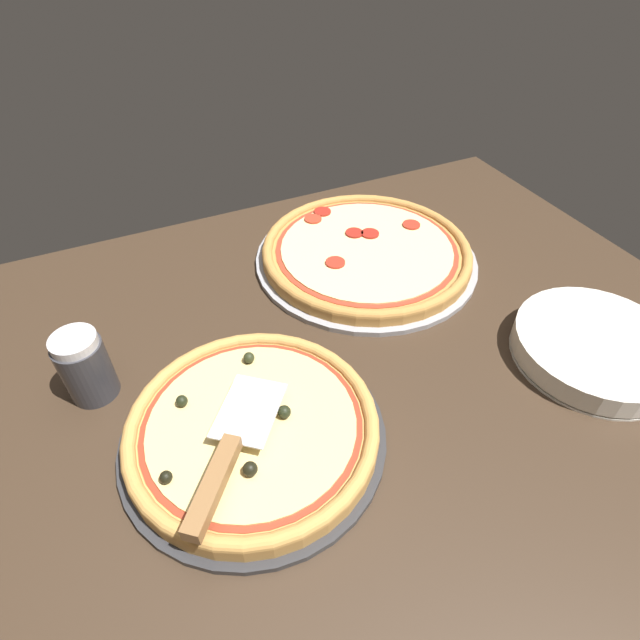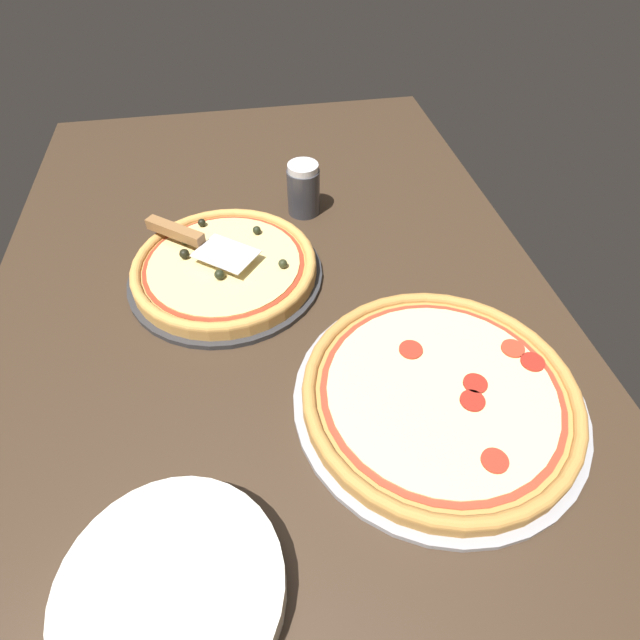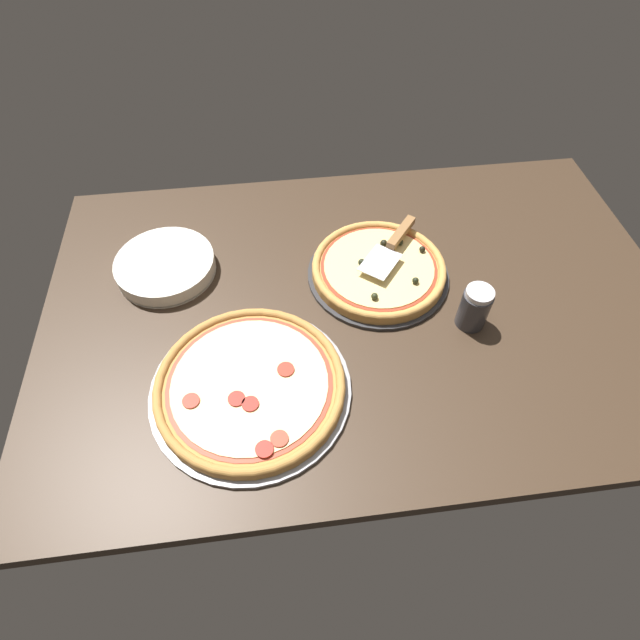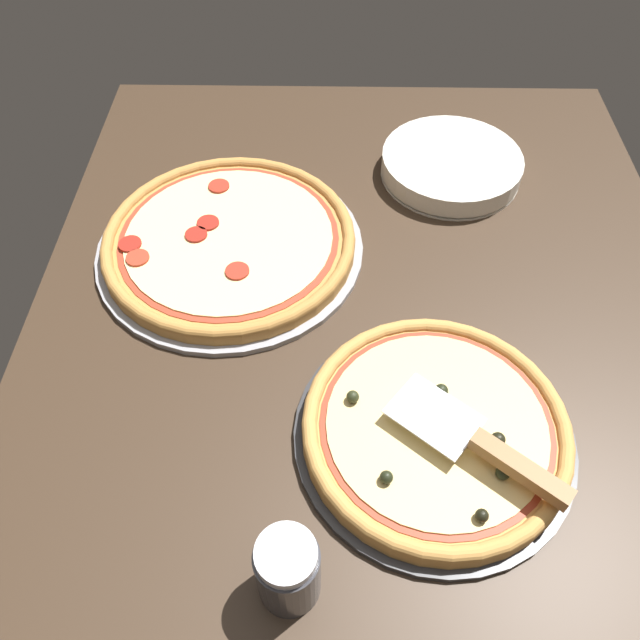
% 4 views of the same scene
% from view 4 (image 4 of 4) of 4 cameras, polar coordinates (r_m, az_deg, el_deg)
% --- Properties ---
extents(ground_plane, '(1.54, 1.01, 0.04)m').
position_cam_4_polar(ground_plane, '(0.86, 4.50, -7.91)').
color(ground_plane, '#38281C').
extents(pizza_pan_front, '(0.36, 0.36, 0.01)m').
position_cam_4_polar(pizza_pan_front, '(0.82, 10.32, -10.36)').
color(pizza_pan_front, '#2D2D30').
rests_on(pizza_pan_front, ground_plane).
extents(pizza_front, '(0.34, 0.34, 0.04)m').
position_cam_4_polar(pizza_front, '(0.80, 10.54, -9.64)').
color(pizza_front, '#C68E47').
rests_on(pizza_front, pizza_pan_front).
extents(pizza_pan_back, '(0.43, 0.43, 0.01)m').
position_cam_4_polar(pizza_pan_back, '(1.02, -8.18, 6.53)').
color(pizza_pan_back, '#939399').
rests_on(pizza_pan_back, ground_plane).
extents(pizza_back, '(0.40, 0.40, 0.03)m').
position_cam_4_polar(pizza_back, '(1.01, -8.32, 7.31)').
color(pizza_back, '#B77F3D').
rests_on(pizza_back, pizza_pan_back).
extents(serving_spatula, '(0.18, 0.21, 0.02)m').
position_cam_4_polar(serving_spatula, '(0.76, 15.90, -11.73)').
color(serving_spatula, silver).
rests_on(serving_spatula, pizza_front).
extents(plate_stack, '(0.25, 0.25, 0.04)m').
position_cam_4_polar(plate_stack, '(1.17, 11.89, 13.66)').
color(plate_stack, silver).
rests_on(plate_stack, ground_plane).
extents(parmesan_shaker, '(0.07, 0.07, 0.11)m').
position_cam_4_polar(parmesan_shaker, '(0.69, -2.95, -21.90)').
color(parmesan_shaker, '#333338').
rests_on(parmesan_shaker, ground_plane).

